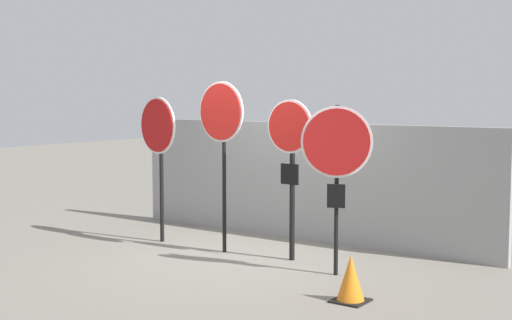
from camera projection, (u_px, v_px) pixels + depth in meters
ground_plane at (244, 257)px, 9.48m from camera, size 40.00×40.00×0.00m
fence_back at (303, 181)px, 10.60m from camera, size 6.09×0.12×1.75m
stop_sign_0 at (158, 134)px, 10.33m from camera, size 0.82×0.20×2.13m
stop_sign_1 at (221, 122)px, 9.60m from camera, size 0.82×0.15×2.34m
stop_sign_2 at (290, 146)px, 9.16m from camera, size 0.69×0.14×2.10m
stop_sign_3 at (337, 151)px, 8.37m from camera, size 0.78×0.37×2.04m
traffic_cone_0 at (351, 279)px, 7.42m from camera, size 0.35×0.35×0.50m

